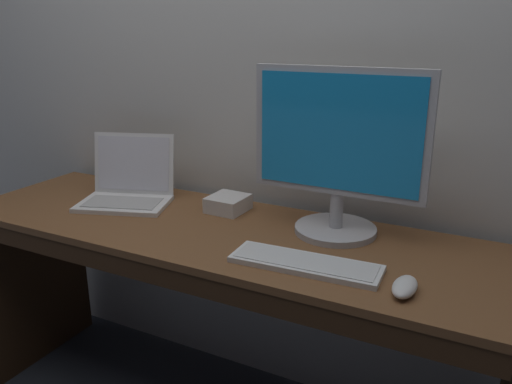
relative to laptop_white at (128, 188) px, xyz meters
name	(u,v)px	position (x,y,z in m)	size (l,w,h in m)	color
back_wall	(264,31)	(0.42, 0.27, 0.55)	(3.76, 0.04, 2.72)	silver
desk	(216,283)	(0.42, -0.08, -0.25)	(1.83, 0.56, 0.76)	brown
laptop_white	(128,188)	(0.00, 0.00, 0.00)	(0.38, 0.34, 0.24)	white
external_monitor	(338,154)	(0.78, 0.05, 0.20)	(0.53, 0.26, 0.51)	#B7B7BC
wired_keyboard	(305,263)	(0.78, -0.21, -0.05)	(0.41, 0.15, 0.02)	white
computer_mouse	(405,287)	(1.05, -0.23, -0.04)	(0.06, 0.12, 0.03)	white
external_drive_box	(228,203)	(0.38, 0.08, -0.03)	(0.12, 0.13, 0.05)	silver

